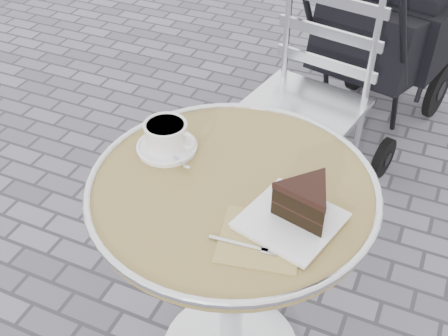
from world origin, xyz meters
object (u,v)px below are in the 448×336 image
at_px(cake_plate_set, 301,206).
at_px(baby_stroller, 390,35).
at_px(bistro_chair, 316,76).
at_px(cafe_table, 232,232).
at_px(cappuccino_set, 167,138).

height_order(cake_plate_set, baby_stroller, baby_stroller).
distance_m(cake_plate_set, bistro_chair, 0.96).
height_order(cafe_table, cappuccino_set, cappuccino_set).
relative_size(cake_plate_set, bistro_chair, 0.34).
relative_size(bistro_chair, baby_stroller, 0.84).
bearing_deg(cake_plate_set, cafe_table, 178.75).
distance_m(cafe_table, cappuccino_set, 0.30).
height_order(cake_plate_set, bistro_chair, bistro_chair).
xyz_separation_m(bistro_chair, baby_stroller, (0.16, 0.66, -0.09)).
relative_size(cafe_table, cappuccino_set, 4.34).
relative_size(cappuccino_set, baby_stroller, 0.16).
height_order(cappuccino_set, bistro_chair, bistro_chair).
height_order(bistro_chair, baby_stroller, baby_stroller).
bearing_deg(bistro_chair, baby_stroller, 86.48).
height_order(cappuccino_set, cake_plate_set, cake_plate_set).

